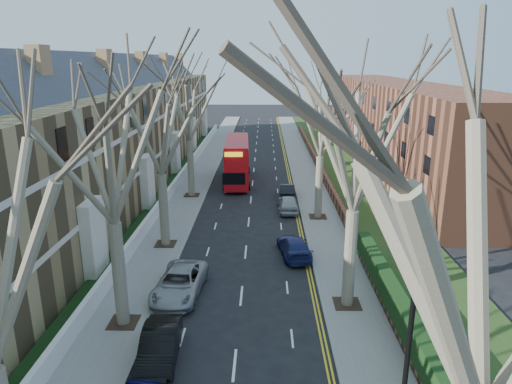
{
  "coord_description": "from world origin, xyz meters",
  "views": [
    {
      "loc": [
        1.24,
        -13.75,
        12.68
      ],
      "look_at": [
        0.61,
        20.42,
        2.69
      ],
      "focal_mm": 32.0,
      "sensor_mm": 36.0,
      "label": 1
    }
  ],
  "objects_px": {
    "car_left_mid": "(159,347)",
    "car_right_near": "(294,247)",
    "lamp_post": "(405,378)",
    "double_decker_bus": "(237,162)"
  },
  "relations": [
    {
      "from": "lamp_post",
      "to": "double_decker_bus",
      "type": "xyz_separation_m",
      "value": [
        -6.65,
        37.06,
        -2.38
      ]
    },
    {
      "from": "double_decker_bus",
      "to": "car_left_mid",
      "type": "relative_size",
      "value": 2.44
    },
    {
      "from": "lamp_post",
      "to": "double_decker_bus",
      "type": "bearing_deg",
      "value": 100.18
    },
    {
      "from": "car_right_near",
      "to": "double_decker_bus",
      "type": "bearing_deg",
      "value": -83.13
    },
    {
      "from": "lamp_post",
      "to": "car_left_mid",
      "type": "height_order",
      "value": "lamp_post"
    },
    {
      "from": "lamp_post",
      "to": "double_decker_bus",
      "type": "height_order",
      "value": "lamp_post"
    },
    {
      "from": "double_decker_bus",
      "to": "car_left_mid",
      "type": "distance_m",
      "value": 30.42
    },
    {
      "from": "double_decker_bus",
      "to": "car_left_mid",
      "type": "xyz_separation_m",
      "value": [
        -1.6,
        -30.34,
        -1.46
      ]
    },
    {
      "from": "lamp_post",
      "to": "car_right_near",
      "type": "bearing_deg",
      "value": 95.52
    },
    {
      "from": "car_left_mid",
      "to": "car_right_near",
      "type": "bearing_deg",
      "value": 56.16
    }
  ]
}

